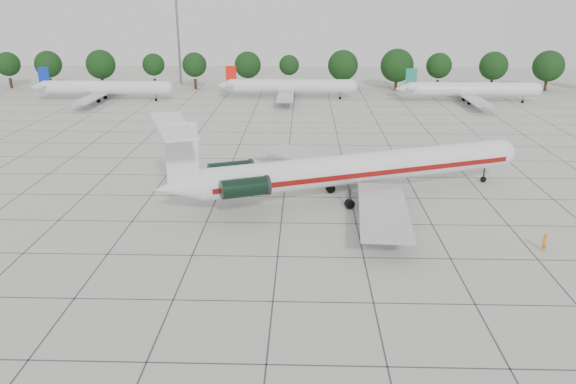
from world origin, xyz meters
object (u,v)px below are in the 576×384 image
object	(u,v)px
ground_crew	(544,242)
bg_airliner_d	(471,90)
bg_airliner_c	(290,86)
main_airliner	(346,169)
floodlight_mast	(178,28)
bg_airliner_b	(104,88)

from	to	relation	value
ground_crew	bg_airliner_d	size ratio (longest dim) A/B	0.06
bg_airliner_c	main_airliner	bearing A→B (deg)	-82.78
floodlight_mast	main_airliner	bearing A→B (deg)	-66.26
bg_airliner_b	bg_airliner_c	world-z (taller)	same
bg_airliner_d	floodlight_mast	size ratio (longest dim) A/B	1.11
bg_airliner_b	main_airliner	bearing A→B (deg)	-51.16
bg_airliner_d	floodlight_mast	xyz separation A→B (m)	(-68.75, 23.25, 11.37)
ground_crew	floodlight_mast	size ratio (longest dim) A/B	0.07
bg_airliner_c	bg_airliner_d	distance (m)	39.85
ground_crew	bg_airliner_d	world-z (taller)	bg_airliner_d
ground_crew	bg_airliner_b	xyz separation A→B (m)	(-67.32, 74.69, 2.01)
bg_airliner_c	floodlight_mast	distance (m)	37.04
bg_airliner_b	bg_airliner_c	distance (m)	41.31
main_airliner	bg_airliner_c	xyz separation A→B (m)	(-8.20, 64.69, -0.85)
bg_airliner_d	ground_crew	bearing A→B (deg)	-100.29
main_airliner	ground_crew	bearing A→B (deg)	-57.40
bg_airliner_d	main_airliner	bearing A→B (deg)	-117.16
floodlight_mast	bg_airliner_d	bearing A→B (deg)	-18.68
bg_airliner_b	floodlight_mast	xyz separation A→B (m)	(12.14, 23.34, 11.37)
bg_airliner_d	floodlight_mast	bearing A→B (deg)	161.32
ground_crew	main_airliner	bearing A→B (deg)	-74.55
main_airliner	bg_airliner_d	size ratio (longest dim) A/B	1.56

